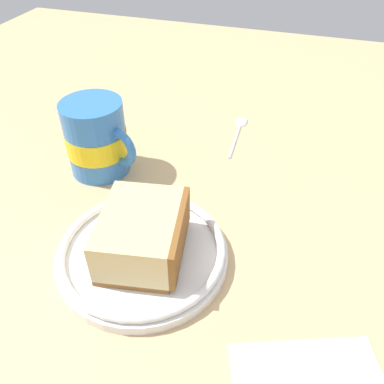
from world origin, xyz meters
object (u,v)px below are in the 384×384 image
(cake_slice, at_px, (143,234))
(tea_mug, at_px, (97,138))
(small_plate, at_px, (143,252))
(teaspoon, at_px, (240,126))

(cake_slice, height_order, tea_mug, tea_mug)
(small_plate, distance_m, cake_slice, 0.03)
(teaspoon, bearing_deg, tea_mug, 135.99)
(cake_slice, xyz_separation_m, teaspoon, (0.29, -0.04, -0.03))
(cake_slice, distance_m, tea_mug, 0.17)
(small_plate, xyz_separation_m, tea_mug, (0.13, 0.12, 0.04))
(tea_mug, relative_size, teaspoon, 0.87)
(cake_slice, xyz_separation_m, tea_mug, (0.13, 0.12, 0.01))
(small_plate, xyz_separation_m, teaspoon, (0.29, -0.04, -0.01))
(tea_mug, distance_m, teaspoon, 0.23)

